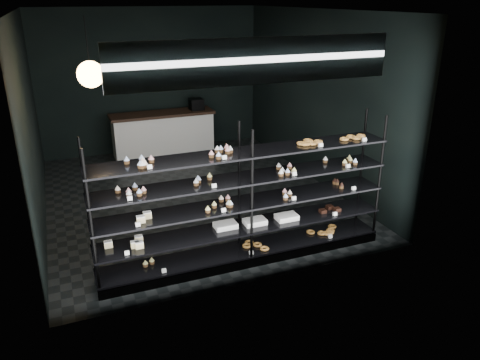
{
  "coord_description": "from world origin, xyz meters",
  "views": [
    {
      "loc": [
        -2.1,
        -7.67,
        3.41
      ],
      "look_at": [
        0.2,
        -1.9,
        0.96
      ],
      "focal_mm": 35.0,
      "sensor_mm": 36.0,
      "label": 1
    }
  ],
  "objects": [
    {
      "name": "pendant_lamp",
      "position": [
        -1.62,
        -1.19,
        2.45
      ],
      "size": [
        0.35,
        0.35,
        0.9
      ],
      "color": "black",
      "rests_on": "room"
    },
    {
      "name": "signage",
      "position": [
        0.0,
        -2.93,
        2.75
      ],
      "size": [
        3.3,
        0.05,
        0.5
      ],
      "color": "#0C1E40",
      "rests_on": "room"
    },
    {
      "name": "room",
      "position": [
        0.0,
        0.0,
        1.6
      ],
      "size": [
        5.01,
        6.01,
        3.2
      ],
      "color": "black",
      "rests_on": "ground"
    },
    {
      "name": "service_counter",
      "position": [
        0.09,
        2.5,
        0.5
      ],
      "size": [
        2.3,
        0.65,
        1.23
      ],
      "color": "silver",
      "rests_on": "room"
    },
    {
      "name": "display_shelf",
      "position": [
        0.04,
        -2.45,
        0.63
      ],
      "size": [
        4.0,
        0.5,
        1.91
      ],
      "color": "black",
      "rests_on": "room"
    }
  ]
}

